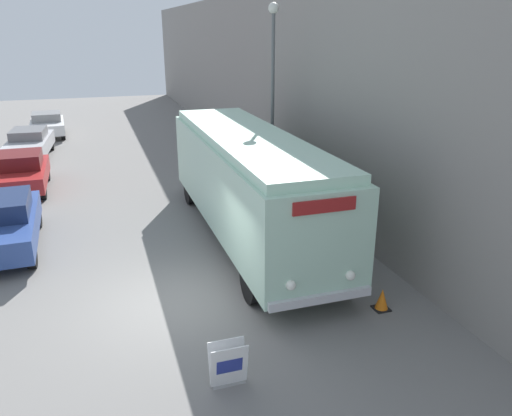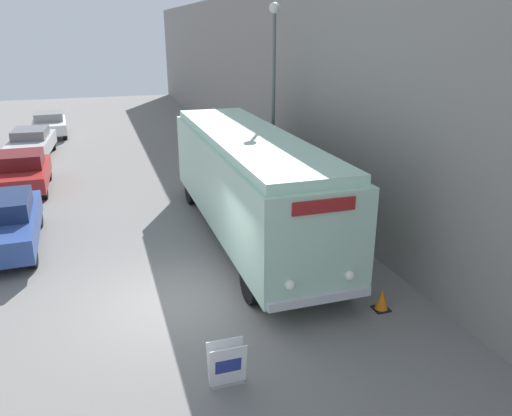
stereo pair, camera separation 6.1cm
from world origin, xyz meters
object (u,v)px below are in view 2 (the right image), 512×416
object	(u,v)px
streetlamp	(274,80)
parked_car_far	(31,143)
parked_car_distant	(49,124)
traffic_cone	(382,300)
sign_board	(227,365)
parked_car_near	(3,223)
vintage_bus	(249,180)
parked_car_mid	(22,172)

from	to	relation	value
streetlamp	parked_car_far	bearing A→B (deg)	132.23
parked_car_distant	traffic_cone	size ratio (longest dim) A/B	8.13
parked_car_far	sign_board	bearing A→B (deg)	-71.95
parked_car_near	traffic_cone	xyz separation A→B (m)	(8.70, -6.39, -0.56)
vintage_bus	parked_car_distant	bearing A→B (deg)	110.24
parked_car_mid	traffic_cone	size ratio (longest dim) A/B	7.93
parked_car_mid	parked_car_near	bearing A→B (deg)	-89.52
parked_car_far	parked_car_distant	world-z (taller)	parked_car_far
vintage_bus	parked_car_far	world-z (taller)	vintage_bus
vintage_bus	sign_board	distance (m)	6.98
vintage_bus	sign_board	size ratio (longest dim) A/B	12.18
vintage_bus	traffic_cone	world-z (taller)	vintage_bus
parked_car_near	traffic_cone	bearing A→B (deg)	-38.03
parked_car_far	parked_car_distant	xyz separation A→B (m)	(0.51, 5.41, -0.01)
streetlamp	vintage_bus	bearing A→B (deg)	-121.51
parked_car_mid	parked_car_far	size ratio (longest dim) A/B	0.87
vintage_bus	parked_car_near	bearing A→B (deg)	168.88
parked_car_near	parked_car_mid	bearing A→B (deg)	89.24
sign_board	traffic_cone	xyz separation A→B (m)	(4.03, 1.39, -0.16)
sign_board	parked_car_mid	size ratio (longest dim) A/B	0.21
sign_board	parked_car_near	xyz separation A→B (m)	(-4.67, 7.78, 0.40)
vintage_bus	parked_car_mid	world-z (taller)	vintage_bus
vintage_bus	streetlamp	world-z (taller)	streetlamp
vintage_bus	streetlamp	distance (m)	4.37
parked_car_near	streetlamp	bearing A→B (deg)	8.56
parked_car_mid	traffic_cone	distance (m)	15.13
parked_car_near	parked_car_mid	size ratio (longest dim) A/B	1.13
vintage_bus	parked_car_mid	bearing A→B (deg)	134.45
streetlamp	parked_car_near	distance (m)	9.74
sign_board	parked_car_far	xyz separation A→B (m)	(-4.96, 19.52, 0.34)
streetlamp	parked_car_near	bearing A→B (deg)	-169.71
sign_board	parked_car_mid	world-z (taller)	parked_car_mid
parked_car_mid	parked_car_far	distance (m)	5.83
parked_car_near	vintage_bus	bearing A→B (deg)	-12.84
parked_car_far	parked_car_mid	bearing A→B (deg)	-84.30
parked_car_near	traffic_cone	world-z (taller)	parked_car_near
parked_car_far	traffic_cone	xyz separation A→B (m)	(8.99, -18.13, -0.50)
streetlamp	parked_car_mid	size ratio (longest dim) A/B	1.71
sign_board	parked_car_distant	bearing A→B (deg)	100.12
parked_car_mid	parked_car_distant	xyz separation A→B (m)	(0.32, 11.24, -0.04)
parked_car_distant	parked_car_far	bearing A→B (deg)	-98.37
vintage_bus	traffic_cone	distance (m)	5.51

